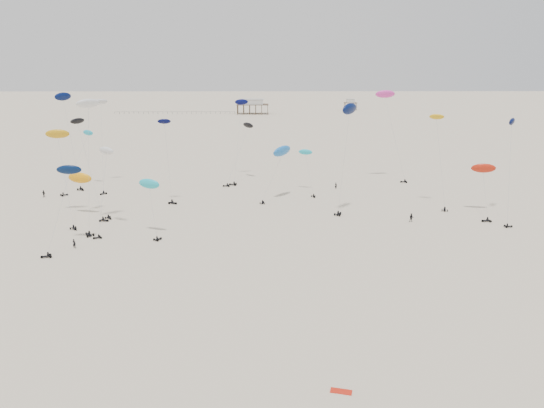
{
  "coord_description": "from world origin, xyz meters",
  "views": [
    {
      "loc": [
        -1.07,
        -7.68,
        32.37
      ],
      "look_at": [
        0.0,
        88.0,
        7.0
      ],
      "focal_mm": 35.0,
      "sensor_mm": 36.0,
      "label": 1
    }
  ],
  "objects_px": {
    "rig_9": "(243,139)",
    "pavilion_main": "(253,107)",
    "rig_0": "(307,162)",
    "rig_4": "(60,148)",
    "pavilion_small": "(350,105)",
    "spectator_0": "(75,248)"
  },
  "relations": [
    {
      "from": "rig_0",
      "to": "rig_9",
      "type": "bearing_deg",
      "value": -50.68
    },
    {
      "from": "rig_9",
      "to": "pavilion_main",
      "type": "bearing_deg",
      "value": -8.25
    },
    {
      "from": "pavilion_small",
      "to": "pavilion_main",
      "type": "bearing_deg",
      "value": -156.8
    },
    {
      "from": "pavilion_main",
      "to": "rig_4",
      "type": "xyz_separation_m",
      "value": [
        -35.04,
        -245.11,
        10.82
      ]
    },
    {
      "from": "rig_0",
      "to": "pavilion_main",
      "type": "bearing_deg",
      "value": -97.43
    },
    {
      "from": "rig_9",
      "to": "spectator_0",
      "type": "distance_m",
      "value": 64.95
    },
    {
      "from": "rig_4",
      "to": "rig_9",
      "type": "relative_size",
      "value": 1.16
    },
    {
      "from": "rig_0",
      "to": "rig_9",
      "type": "distance_m",
      "value": 22.19
    },
    {
      "from": "pavilion_main",
      "to": "spectator_0",
      "type": "relative_size",
      "value": 10.28
    },
    {
      "from": "pavilion_small",
      "to": "rig_9",
      "type": "relative_size",
      "value": 0.49
    },
    {
      "from": "pavilion_main",
      "to": "rig_4",
      "type": "relative_size",
      "value": 0.99
    },
    {
      "from": "rig_9",
      "to": "rig_4",
      "type": "bearing_deg",
      "value": 124.75
    },
    {
      "from": "pavilion_main",
      "to": "pavilion_small",
      "type": "height_order",
      "value": "pavilion_main"
    },
    {
      "from": "pavilion_main",
      "to": "pavilion_small",
      "type": "relative_size",
      "value": 2.33
    },
    {
      "from": "pavilion_small",
      "to": "spectator_0",
      "type": "xyz_separation_m",
      "value": [
        -95.9,
        -296.47,
        -3.49
      ]
    },
    {
      "from": "pavilion_small",
      "to": "rig_4",
      "type": "relative_size",
      "value": 0.43
    },
    {
      "from": "rig_4",
      "to": "spectator_0",
      "type": "distance_m",
      "value": 27.67
    },
    {
      "from": "pavilion_main",
      "to": "rig_4",
      "type": "bearing_deg",
      "value": -98.14
    },
    {
      "from": "pavilion_small",
      "to": "rig_0",
      "type": "relative_size",
      "value": 0.73
    },
    {
      "from": "pavilion_small",
      "to": "spectator_0",
      "type": "bearing_deg",
      "value": -107.93
    },
    {
      "from": "pavilion_small",
      "to": "rig_4",
      "type": "distance_m",
      "value": 294.71
    },
    {
      "from": "rig_0",
      "to": "rig_9",
      "type": "relative_size",
      "value": 0.67
    }
  ]
}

